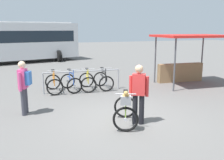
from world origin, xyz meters
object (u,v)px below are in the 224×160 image
racked_bike_blue (71,82)px  market_stall (186,54)px  racked_bike_orange (54,84)px  pedestrian_with_backpack (24,84)px  racked_bike_black (103,80)px  racked_bike_yellow (87,81)px  person_with_featured_bike (139,92)px  bus_distant (10,40)px  featured_bicycle (126,109)px

racked_bike_blue → market_stall: 5.51m
racked_bike_orange → pedestrian_with_backpack: (-1.18, -2.41, 0.57)m
racked_bike_black → market_stall: 4.14m
racked_bike_orange → racked_bike_black: bearing=-3.7°
racked_bike_yellow → person_with_featured_bike: bearing=-86.2°
racked_bike_yellow → market_stall: 4.82m
market_stall → racked_bike_yellow: bearing=175.4°
racked_bike_yellow → person_with_featured_bike: (0.28, -4.22, 0.54)m
racked_bike_blue → bus_distant: bus_distant is taller
racked_bike_blue → market_stall: (5.40, -0.43, 1.03)m
racked_bike_orange → person_with_featured_bike: size_ratio=0.70×
racked_bike_yellow → bus_distant: size_ratio=0.12×
featured_bicycle → person_with_featured_bike: (0.39, 0.02, 0.42)m
featured_bicycle → pedestrian_with_backpack: pedestrian_with_backpack is taller
bus_distant → market_stall: 13.18m
person_with_featured_bike → racked_bike_orange: bearing=111.2°
racked_bike_blue → racked_bike_black: 1.40m
person_with_featured_bike → pedestrian_with_backpack: 3.44m
pedestrian_with_backpack → person_with_featured_bike: bearing=-33.7°
racked_bike_black → person_with_featured_bike: 4.23m
featured_bicycle → person_with_featured_bike: person_with_featured_bike is taller
featured_bicycle → racked_bike_yellow: bearing=88.5°
racked_bike_orange → racked_bike_yellow: size_ratio=0.97×
featured_bicycle → person_with_featured_bike: 0.58m
bus_distant → featured_bicycle: bearing=-78.2°
racked_bike_blue → racked_bike_yellow: size_ratio=0.98×
racked_bike_orange → market_stall: bearing=-4.4°
person_with_featured_bike → market_stall: market_stall is taller
market_stall → bus_distant: bearing=126.5°
featured_bicycle → bus_distant: bus_distant is taller
racked_bike_black → racked_bike_orange: bearing=176.3°
racked_bike_blue → racked_bike_black: size_ratio=1.04×
racked_bike_orange → racked_bike_black: size_ratio=1.02×
bus_distant → market_stall: bus_distant is taller
racked_bike_orange → featured_bicycle: featured_bicycle is taller
racked_bike_black → person_with_featured_bike: person_with_featured_bike is taller
racked_bike_orange → featured_bicycle: 4.52m
bus_distant → pedestrian_with_backpack: bearing=-87.5°
racked_bike_blue → racked_bike_yellow: same height
racked_bike_blue → bus_distant: bearing=103.5°
bus_distant → racked_bike_black: bearing=-69.5°
racked_bike_orange → racked_bike_blue: (0.70, -0.04, 0.00)m
racked_bike_blue → pedestrian_with_backpack: pedestrian_with_backpack is taller
racked_bike_blue → bus_distant: 10.55m
racked_bike_black → person_with_featured_bike: size_ratio=0.69×
racked_bike_yellow → featured_bicycle: size_ratio=0.94×
racked_bike_orange → racked_bike_blue: same height
pedestrian_with_backpack → bus_distant: bus_distant is taller
person_with_featured_bike → bus_distant: size_ratio=0.16×
featured_bicycle → pedestrian_with_backpack: bearing=142.0°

